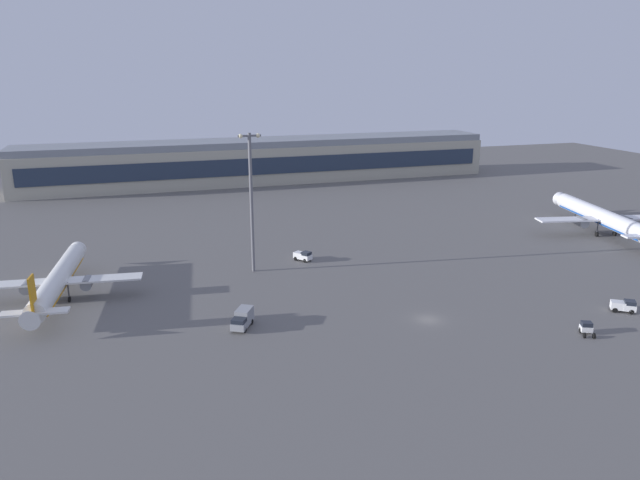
{
  "coord_description": "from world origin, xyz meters",
  "views": [
    {
      "loc": [
        -47.47,
        -85.13,
        42.14
      ],
      "look_at": [
        -6.81,
        40.58,
        4.0
      ],
      "focal_mm": 33.16,
      "sensor_mm": 36.0,
      "label": 1
    }
  ],
  "objects": [
    {
      "name": "terminal_building",
      "position": [
        2.07,
        140.12,
        8.09
      ],
      "size": [
        180.28,
        22.4,
        16.4
      ],
      "color": "#B2AD99",
      "rests_on": "ground"
    },
    {
      "name": "catering_truck",
      "position": [
        -31.51,
        6.87,
        1.58
      ],
      "size": [
        4.87,
        6.07,
        3.05
      ],
      "rotation": [
        0.0,
        0.0,
        2.62
      ],
      "color": "gray",
      "rests_on": "ground"
    },
    {
      "name": "maintenance_van",
      "position": [
        35.31,
        -7.72,
        1.18
      ],
      "size": [
        4.51,
        4.01,
        2.25
      ],
      "rotation": [
        0.0,
        0.0,
        4.09
      ],
      "color": "white",
      "rests_on": "ground"
    },
    {
      "name": "ground_plane",
      "position": [
        0.0,
        0.0,
        0.0
      ],
      "size": [
        416.0,
        416.0,
        0.0
      ],
      "primitive_type": "plane",
      "color": "#605E5B"
    },
    {
      "name": "baggage_tractor",
      "position": [
        -11.5,
        38.72,
        1.18
      ],
      "size": [
        4.04,
        4.49,
        2.25
      ],
      "rotation": [
        0.0,
        0.0,
        3.78
      ],
      "color": "white",
      "rests_on": "ground"
    },
    {
      "name": "airplane_far_stand",
      "position": [
        -62.4,
        30.29,
        3.87
      ],
      "size": [
        31.16,
        39.93,
        10.24
      ],
      "rotation": [
        0.0,
        0.0,
        -0.12
      ],
      "color": "silver",
      "rests_on": "ground"
    },
    {
      "name": "pushback_tug",
      "position": [
        22.18,
        -13.28,
        1.07
      ],
      "size": [
        2.9,
        3.54,
        2.05
      ],
      "rotation": [
        0.0,
        0.0,
        5.86
      ],
      "color": "white",
      "rests_on": "ground"
    },
    {
      "name": "apron_light_west",
      "position": [
        -23.79,
        35.02,
        16.79
      ],
      "size": [
        4.8,
        0.9,
        29.8
      ],
      "color": "slate",
      "rests_on": "ground"
    },
    {
      "name": "airplane_mid_apron",
      "position": [
        70.56,
        36.2,
        4.52
      ],
      "size": [
        36.28,
        46.33,
        11.97
      ],
      "rotation": [
        0.0,
        0.0,
        -0.21
      ],
      "color": "white",
      "rests_on": "ground"
    }
  ]
}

